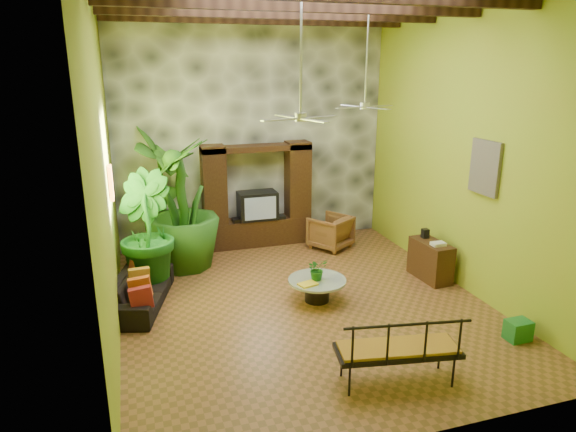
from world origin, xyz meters
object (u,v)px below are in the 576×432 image
object	(u,v)px
sofa	(140,290)
coffee_table	(317,287)
tall_plant_c	(182,205)
tall_plant_b	(144,231)
side_console	(430,260)
ceiling_fan_front	(301,103)
ceiling_fan_back	(365,95)
wicker_armchair	(330,232)
tall_plant_a	(162,192)
green_bin	(518,330)
iron_bench	(401,348)
entertainment_center	(257,203)

from	to	relation	value
sofa	coffee_table	xyz separation A→B (m)	(2.91, -0.73, -0.02)
sofa	tall_plant_c	xyz separation A→B (m)	(0.91, 1.52, 1.02)
tall_plant_b	side_console	size ratio (longest dim) A/B	2.34
ceiling_fan_front	ceiling_fan_back	bearing A→B (deg)	41.63
side_console	wicker_armchair	bearing A→B (deg)	114.84
ceiling_fan_back	tall_plant_a	world-z (taller)	ceiling_fan_back
tall_plant_b	coffee_table	world-z (taller)	tall_plant_b
sofa	coffee_table	distance (m)	3.00
ceiling_fan_front	coffee_table	bearing A→B (deg)	41.51
green_bin	wicker_armchair	bearing A→B (deg)	104.41
coffee_table	side_console	xyz separation A→B (m)	(2.39, 0.25, 0.11)
tall_plant_a	coffee_table	distance (m)	4.05
side_console	iron_bench	bearing A→B (deg)	-131.73
ceiling_fan_back	side_console	xyz separation A→B (m)	(1.05, -0.94, -3.03)
ceiling_fan_back	ceiling_fan_front	bearing A→B (deg)	-138.37
ceiling_fan_front	ceiling_fan_back	size ratio (longest dim) A/B	1.00
wicker_armchair	tall_plant_a	size ratio (longest dim) A/B	0.30
entertainment_center	side_console	bearing A→B (deg)	-47.34
sofa	green_bin	size ratio (longest dim) A/B	5.43
ceiling_fan_front	wicker_armchair	world-z (taller)	ceiling_fan_front
tall_plant_b	coffee_table	distance (m)	3.23
entertainment_center	tall_plant_c	bearing A→B (deg)	-153.11
entertainment_center	green_bin	distance (m)	5.94
ceiling_fan_front	side_console	world-z (taller)	ceiling_fan_front
tall_plant_c	wicker_armchair	bearing A→B (deg)	3.03
sofa	wicker_armchair	distance (m)	4.47
ceiling_fan_back	wicker_armchair	size ratio (longest dim) A/B	2.29
tall_plant_a	tall_plant_b	size ratio (longest dim) A/B	1.28
sofa	iron_bench	xyz separation A→B (m)	(3.05, -3.33, 0.26)
tall_plant_a	green_bin	world-z (taller)	tall_plant_a
ceiling_fan_back	wicker_armchair	xyz separation A→B (m)	(-0.12, 1.23, -3.03)
entertainment_center	ceiling_fan_front	bearing A→B (deg)	-93.24
sofa	wicker_armchair	bearing A→B (deg)	-51.59
tall_plant_b	tall_plant_c	size ratio (longest dim) A/B	0.83
coffee_table	entertainment_center	bearing A→B (deg)	94.76
iron_bench	entertainment_center	bearing A→B (deg)	103.82
entertainment_center	iron_bench	distance (m)	5.75
coffee_table	side_console	world-z (taller)	side_console
entertainment_center	coffee_table	distance (m)	3.22
side_console	green_bin	bearing A→B (deg)	-93.48
sofa	iron_bench	size ratio (longest dim) A/B	1.16
sofa	tall_plant_a	world-z (taller)	tall_plant_a
ceiling_fan_front	sofa	size ratio (longest dim) A/B	0.97
ceiling_fan_front	wicker_armchair	size ratio (longest dim) A/B	2.29
entertainment_center	sofa	world-z (taller)	entertainment_center
entertainment_center	sofa	xyz separation A→B (m)	(-2.65, -2.40, -0.69)
ceiling_fan_front	tall_plant_b	distance (m)	3.77
wicker_armchair	iron_bench	xyz separation A→B (m)	(-1.08, -5.01, 0.17)
ceiling_fan_back	side_console	size ratio (longest dim) A/B	2.02
ceiling_fan_back	wicker_armchair	world-z (taller)	ceiling_fan_back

